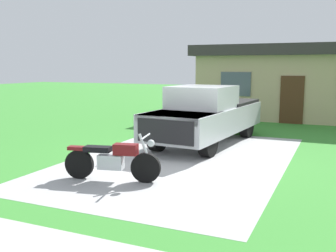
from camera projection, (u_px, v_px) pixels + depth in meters
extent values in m
plane|color=#3B8C33|center=(182.00, 159.00, 10.71)|extent=(80.00, 80.00, 0.00)
cube|color=#AEAEAE|center=(182.00, 159.00, 10.71)|extent=(5.50, 8.73, 0.01)
cylinder|color=black|center=(146.00, 168.00, 8.54)|extent=(0.67, 0.26, 0.66)
cylinder|color=black|center=(79.00, 164.00, 8.85)|extent=(0.67, 0.26, 0.66)
cube|color=silver|center=(111.00, 162.00, 8.69)|extent=(0.60, 0.37, 0.32)
cube|color=maroon|center=(126.00, 149.00, 8.57)|extent=(0.56, 0.36, 0.24)
cube|color=black|center=(98.00, 149.00, 8.70)|extent=(0.65, 0.40, 0.12)
cube|color=maroon|center=(79.00, 148.00, 8.79)|extent=(0.51, 0.30, 0.08)
cylinder|color=silver|center=(146.00, 151.00, 8.49)|extent=(0.34, 0.13, 0.77)
cylinder|color=silver|center=(146.00, 137.00, 8.44)|extent=(0.19, 0.69, 0.04)
sphere|color=silver|center=(151.00, 143.00, 8.43)|extent=(0.16, 0.16, 0.16)
cylinder|color=black|center=(208.00, 142.00, 10.94)|extent=(0.37, 0.86, 0.84)
cylinder|color=black|center=(157.00, 137.00, 11.72)|extent=(0.37, 0.86, 0.84)
cylinder|color=black|center=(247.00, 126.00, 13.98)|extent=(0.37, 0.86, 0.84)
cylinder|color=black|center=(204.00, 122.00, 14.76)|extent=(0.37, 0.86, 0.84)
cube|color=#B7BABF|center=(207.00, 119.00, 12.84)|extent=(2.48, 5.75, 0.80)
cube|color=#B7BABF|center=(181.00, 116.00, 11.19)|extent=(2.06, 2.06, 0.20)
cube|color=#B7BABF|center=(202.00, 97.00, 12.38)|extent=(1.96, 2.05, 0.70)
cube|color=#3F4C56|center=(191.00, 102.00, 11.70)|extent=(1.71, 0.31, 0.60)
cube|color=black|center=(224.00, 107.00, 14.14)|extent=(2.10, 2.56, 0.50)
cube|color=black|center=(165.00, 131.00, 10.43)|extent=(1.70, 0.25, 0.64)
cube|color=tan|center=(298.00, 87.00, 19.41)|extent=(9.00, 5.00, 3.00)
cube|color=#383333|center=(300.00, 51.00, 19.14)|extent=(9.60, 5.60, 0.50)
cube|color=#4C2D19|center=(292.00, 100.00, 17.19)|extent=(1.00, 0.08, 2.10)
cube|color=#4C5966|center=(236.00, 84.00, 18.09)|extent=(1.40, 0.06, 1.10)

